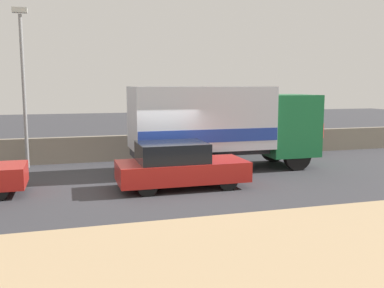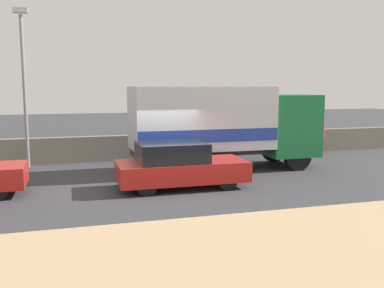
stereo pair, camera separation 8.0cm
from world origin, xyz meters
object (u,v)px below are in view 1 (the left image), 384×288
(box_truck, at_px, (221,123))
(street_lamp, at_px, (23,76))
(pedestrian, at_px, (319,136))
(car_hatchback, at_px, (179,165))

(box_truck, bearing_deg, street_lamp, 160.86)
(pedestrian, bearing_deg, box_truck, -159.59)
(street_lamp, height_order, pedestrian, street_lamp)
(box_truck, height_order, car_hatchback, box_truck)
(street_lamp, relative_size, car_hatchback, 1.51)
(street_lamp, xyz_separation_m, pedestrian, (13.36, -0.38, -2.81))
(street_lamp, height_order, box_truck, street_lamp)
(car_hatchback, relative_size, pedestrian, 2.42)
(box_truck, relative_size, pedestrian, 4.27)
(box_truck, relative_size, car_hatchback, 1.76)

